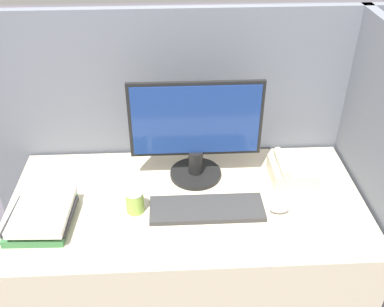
{
  "coord_description": "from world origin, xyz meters",
  "views": [
    {
      "loc": [
        -0.05,
        -1.04,
        1.94
      ],
      "look_at": [
        0.02,
        0.4,
        0.97
      ],
      "focal_mm": 42.0,
      "sensor_mm": 36.0,
      "label": 1
    }
  ],
  "objects_px": {
    "monitor": "(196,133)",
    "mouse": "(279,209)",
    "desk_telephone": "(291,171)",
    "coffee_cup": "(135,201)",
    "keyboard": "(207,209)",
    "book_stack": "(42,215)"
  },
  "relations": [
    {
      "from": "desk_telephone",
      "to": "book_stack",
      "type": "bearing_deg",
      "value": -167.27
    },
    {
      "from": "book_stack",
      "to": "mouse",
      "type": "bearing_deg",
      "value": 0.84
    },
    {
      "from": "desk_telephone",
      "to": "coffee_cup",
      "type": "bearing_deg",
      "value": -164.93
    },
    {
      "from": "book_stack",
      "to": "desk_telephone",
      "type": "relative_size",
      "value": 1.61
    },
    {
      "from": "monitor",
      "to": "book_stack",
      "type": "height_order",
      "value": "monitor"
    },
    {
      "from": "monitor",
      "to": "coffee_cup",
      "type": "distance_m",
      "value": 0.37
    },
    {
      "from": "keyboard",
      "to": "coffee_cup",
      "type": "bearing_deg",
      "value": 176.7
    },
    {
      "from": "monitor",
      "to": "mouse",
      "type": "bearing_deg",
      "value": -39.45
    },
    {
      "from": "mouse",
      "to": "coffee_cup",
      "type": "relative_size",
      "value": 0.77
    },
    {
      "from": "keyboard",
      "to": "coffee_cup",
      "type": "height_order",
      "value": "coffee_cup"
    },
    {
      "from": "coffee_cup",
      "to": "book_stack",
      "type": "height_order",
      "value": "coffee_cup"
    },
    {
      "from": "monitor",
      "to": "desk_telephone",
      "type": "bearing_deg",
      "value": -6.08
    },
    {
      "from": "keyboard",
      "to": "desk_telephone",
      "type": "height_order",
      "value": "desk_telephone"
    },
    {
      "from": "keyboard",
      "to": "coffee_cup",
      "type": "relative_size",
      "value": 4.56
    },
    {
      "from": "keyboard",
      "to": "desk_telephone",
      "type": "bearing_deg",
      "value": 27.07
    },
    {
      "from": "keyboard",
      "to": "mouse",
      "type": "distance_m",
      "value": 0.28
    },
    {
      "from": "keyboard",
      "to": "book_stack",
      "type": "distance_m",
      "value": 0.63
    },
    {
      "from": "mouse",
      "to": "coffee_cup",
      "type": "distance_m",
      "value": 0.57
    },
    {
      "from": "monitor",
      "to": "mouse",
      "type": "height_order",
      "value": "monitor"
    },
    {
      "from": "mouse",
      "to": "coffee_cup",
      "type": "height_order",
      "value": "coffee_cup"
    },
    {
      "from": "keyboard",
      "to": "coffee_cup",
      "type": "xyz_separation_m",
      "value": [
        -0.28,
        0.02,
        0.04
      ]
    },
    {
      "from": "monitor",
      "to": "keyboard",
      "type": "height_order",
      "value": "monitor"
    }
  ]
}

